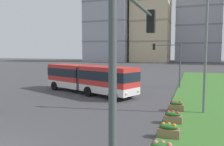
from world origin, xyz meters
The scene contains 11 objects.
articulated_bus centered at (-2.15, 14.98, 1.65)m, with size 11.83×6.79×3.00m.
car_grey_wagon centered at (-6.04, 23.37, 0.75)m, with size 4.44×2.11×1.58m.
flower_planter_1 centered at (7.30, 4.58, 0.43)m, with size 1.10×0.56×0.74m.
flower_planter_2 centered at (7.30, 7.13, 0.43)m, with size 1.10×0.56×0.74m.
flower_planter_3 centered at (7.30, 10.36, 0.43)m, with size 1.10×0.56×0.74m.
traffic_light_far_right centered at (5.70, 22.00, 3.82)m, with size 3.60×0.28×5.52m.
traffic_light_near_right centered at (6.90, -1.48, 4.12)m, with size 0.28×4.55×5.92m.
streetlight_median centered at (9.20, 10.27, 5.27)m, with size 0.70×0.28×9.64m.
apartment_tower_west centered at (-30.00, 98.18, 18.12)m, with size 20.73×19.36×36.21m.
apartment_tower_westcentre centered at (-10.42, 100.22, 22.38)m, with size 16.86×16.66×44.72m.
apartment_tower_centre centered at (10.25, 112.93, 25.05)m, with size 20.22×17.05×50.06m.
Camera 1 is at (8.36, -7.15, 4.41)m, focal length 36.59 mm.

